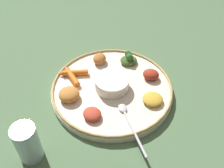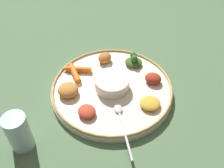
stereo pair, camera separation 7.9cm
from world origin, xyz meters
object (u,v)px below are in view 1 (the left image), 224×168
at_px(greens_pile, 129,59).
at_px(carrot_near_spoon, 74,73).
at_px(center_bowl, 112,83).
at_px(drinking_glass, 28,145).
at_px(carrot_outer, 71,76).
at_px(spoon, 128,120).

relative_size(greens_pile, carrot_near_spoon, 0.87).
bearing_deg(center_bowl, drinking_glass, 97.08).
relative_size(center_bowl, carrot_near_spoon, 1.20).
distance_m(greens_pile, carrot_near_spoon, 0.19).
height_order(center_bowl, carrot_outer, center_bowl).
xyz_separation_m(spoon, carrot_outer, (0.24, 0.02, 0.01)).
distance_m(spoon, carrot_outer, 0.25).
distance_m(center_bowl, greens_pile, 0.13).
xyz_separation_m(center_bowl, spoon, (-0.13, 0.05, -0.02)).
height_order(spoon, drinking_glass, drinking_glass).
height_order(greens_pile, drinking_glass, drinking_glass).
bearing_deg(center_bowl, carrot_outer, 31.52).
bearing_deg(carrot_outer, carrot_near_spoon, -65.37).
bearing_deg(spoon, drinking_glass, 70.11).
xyz_separation_m(greens_pile, carrot_near_spoon, (0.07, 0.18, -0.01)).
height_order(center_bowl, greens_pile, greens_pile).
relative_size(center_bowl, greens_pile, 1.37).
height_order(greens_pile, carrot_near_spoon, greens_pile).
xyz_separation_m(carrot_near_spoon, carrot_outer, (-0.01, 0.01, 0.00)).
xyz_separation_m(carrot_near_spoon, drinking_glass, (-0.16, 0.24, 0.02)).
bearing_deg(spoon, carrot_outer, 5.20).
distance_m(center_bowl, drinking_glass, 0.30).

